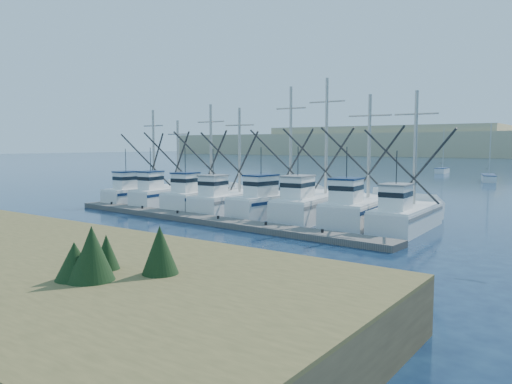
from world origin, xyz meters
TOP-DOWN VIEW (x-y plane):
  - ground at (0.00, 0.00)m, footprint 500.00×500.00m
  - floating_dock at (-6.05, 6.24)m, footprint 27.12×3.79m
  - trawler_fleet at (-5.19, 11.19)m, footprint 26.08×9.41m
  - sailboat_near at (1.54, 56.89)m, footprint 3.10×6.44m
  - sailboat_far at (-9.29, 73.38)m, footprint 1.96×5.19m

SIDE VIEW (x-z plane):
  - ground at x=0.00m, z-range 0.00..0.00m
  - floating_dock at x=-6.05m, z-range 0.00..0.36m
  - sailboat_near at x=1.54m, z-range -3.55..4.55m
  - sailboat_far at x=-9.29m, z-range -3.54..4.56m
  - trawler_fleet at x=-5.19m, z-range -3.99..5.91m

